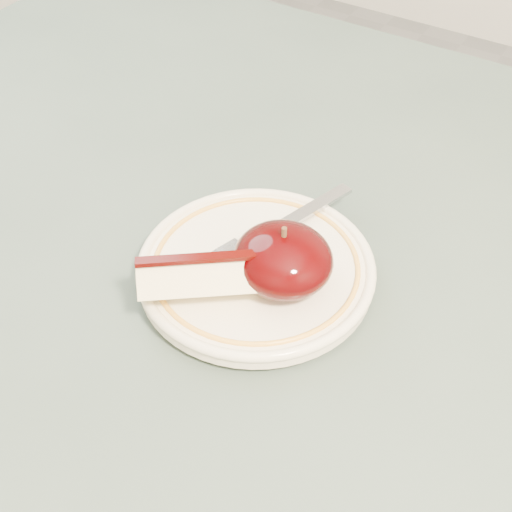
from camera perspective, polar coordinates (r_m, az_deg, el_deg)
The scene contains 5 objects.
table at distance 0.69m, azimuth -6.83°, elevation -3.86°, with size 0.90×0.90×0.75m.
plate at distance 0.57m, azimuth 0.00°, elevation -1.01°, with size 0.19×0.19×0.02m.
apple_half at distance 0.54m, azimuth 2.19°, elevation -0.27°, with size 0.08×0.07×0.06m.
apple_wedge at distance 0.53m, azimuth -4.72°, elevation -1.75°, with size 0.09×0.08×0.04m.
fork at distance 0.59m, azimuth 1.01°, elevation 1.74°, with size 0.07×0.17×0.00m.
Camera 1 is at (0.31, -0.34, 1.17)m, focal length 50.00 mm.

